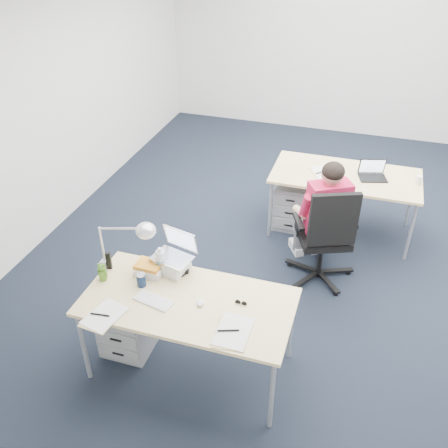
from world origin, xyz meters
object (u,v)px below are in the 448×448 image
Objects in this scene: office_chair at (322,253)px; headphones at (178,272)px; sunglasses at (241,303)px; drawer_pedestal_far at (294,202)px; cordless_phone at (109,261)px; silver_laptop at (172,254)px; desk_near at (188,305)px; computer_mouse at (200,303)px; far_cup at (419,180)px; book_stack at (149,269)px; water_bottle at (161,261)px; drawer_pedestal_near at (131,319)px; wireless_keyboard at (154,300)px; desk_far at (345,178)px; seated_person at (321,215)px; bear_figurine at (102,272)px; dark_laptop at (374,170)px; can_koozie at (141,280)px; desk_lamp at (119,244)px.

office_chair reaches higher than headphones.
headphones reaches higher than sunglasses.
drawer_pedestal_far is 2.57m from cordless_phone.
drawer_pedestal_far is at bearing 87.68° from silver_laptop.
sunglasses reaches higher than desk_near.
headphones reaches higher than computer_mouse.
sunglasses is 1.01× the size of far_cup.
water_bottle is at bearing 25.08° from book_stack.
silver_laptop is at bearing 132.64° from computer_mouse.
headphones is 0.62m from sunglasses.
drawer_pedestal_near is 1.83× the size of wireless_keyboard.
office_chair is (-0.08, -0.94, -0.37)m from desk_far.
far_cup is at bearing 11.14° from seated_person.
silver_laptop is 0.53m from cordless_phone.
book_stack is at bearing 131.69° from wireless_keyboard.
bear_figurine is (-0.73, 0.03, 0.13)m from desk_near.
dark_laptop is (0.83, -0.01, 0.56)m from drawer_pedestal_far.
desk_far is 7.23× the size of book_stack.
dark_laptop reaches higher than can_koozie.
seated_person is 13.84× the size of far_cup.
can_koozie is (-1.25, -1.42, 0.47)m from office_chair.
office_chair reaches higher than drawer_pedestal_near.
drawer_pedestal_near is 1.00× the size of drawer_pedestal_far.
desk_near is at bearing -98.92° from drawer_pedestal_far.
sunglasses is at bearing 10.57° from desk_lamp.
book_stack is 2.39× the size of far_cup.
book_stack is (-0.51, 0.22, 0.04)m from computer_mouse.
wireless_keyboard is at bearing -147.37° from office_chair.
office_chair is 4.98× the size of book_stack.
office_chair is 13.39× the size of computer_mouse.
seated_person is at bearing 62.03° from desk_lamp.
drawer_pedestal_near is 1.66× the size of silver_laptop.
water_bottle is 2.96m from far_cup.
seated_person is (0.77, 1.64, -0.03)m from desk_near.
water_bottle is at bearing -107.92° from drawer_pedestal_far.
desk_lamp reaches higher than office_chair.
desk_lamp is (-1.02, -2.23, 0.71)m from drawer_pedestal_far.
headphones is at bearing 14.51° from water_bottle.
cordless_phone is at bearing -150.83° from silver_laptop.
wireless_keyboard is at bearing -38.76° from cordless_phone.
cordless_phone is 3.32m from far_cup.
bear_figurine is at bearing -150.52° from book_stack.
water_bottle is at bearing 27.11° from desk_lamp.
far_cup is at bearing 0.72° from drawer_pedestal_far.
book_stack is at bearing 151.34° from computer_mouse.
sunglasses is at bearing -130.44° from office_chair.
can_koozie is 0.34m from desk_lamp.
silver_laptop is 2.90× the size of can_koozie.
desk_near is 19.42× the size of computer_mouse.
sunglasses is 2.47m from dark_laptop.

